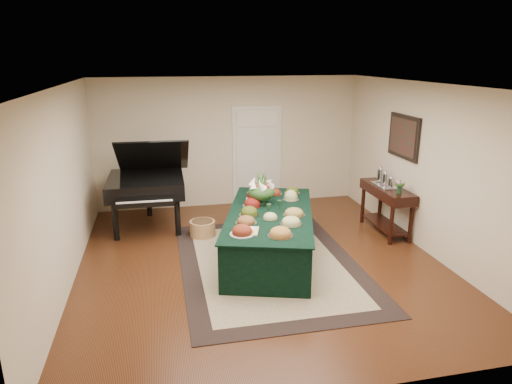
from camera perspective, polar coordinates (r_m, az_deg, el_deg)
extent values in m
plane|color=black|center=(7.23, 0.51, -8.67)|extent=(6.00, 6.00, 0.00)
cube|color=black|center=(7.14, 1.64, -8.96)|extent=(2.68, 3.75, 0.01)
cube|color=#C3B492|center=(7.14, 1.64, -8.90)|extent=(2.14, 3.22, 0.01)
cube|color=silver|center=(9.79, 0.11, 4.61)|extent=(1.05, 0.04, 2.10)
cube|color=silver|center=(9.78, 0.14, 4.30)|extent=(0.90, 0.06, 2.00)
cube|color=black|center=(7.28, 1.75, -5.36)|extent=(1.96, 2.93, 0.73)
cube|color=black|center=(7.15, 1.77, -2.60)|extent=(2.03, 3.00, 0.02)
cylinder|color=beige|center=(6.27, -1.75, -5.27)|extent=(0.34, 0.34, 0.01)
ellipsoid|color=maroon|center=(6.25, -1.75, -4.81)|extent=(0.28, 0.28, 0.10)
cylinder|color=silver|center=(7.41, -0.47, -1.76)|extent=(0.32, 0.32, 0.01)
ellipsoid|color=maroon|center=(7.39, -0.47, -1.35)|extent=(0.26, 0.26, 0.10)
cylinder|color=silver|center=(6.85, 1.79, -3.34)|extent=(0.25, 0.25, 0.01)
ellipsoid|color=#C3C67B|center=(6.83, 1.79, -3.04)|extent=(0.21, 0.21, 0.07)
cylinder|color=silver|center=(8.04, 2.28, -0.28)|extent=(0.29, 0.29, 0.01)
ellipsoid|color=maroon|center=(8.03, 2.28, 0.01)|extent=(0.24, 0.24, 0.07)
cylinder|color=silver|center=(6.22, 3.07, -5.47)|extent=(0.36, 0.36, 0.01)
ellipsoid|color=#B37634|center=(6.20, 3.08, -5.04)|extent=(0.29, 0.29, 0.09)
cylinder|color=silver|center=(6.64, 4.40, -4.04)|extent=(0.33, 0.33, 0.01)
ellipsoid|color=#C3C67B|center=(6.62, 4.41, -3.65)|extent=(0.27, 0.27, 0.09)
cylinder|color=silver|center=(7.02, 4.77, -2.87)|extent=(0.35, 0.35, 0.01)
ellipsoid|color=#A08640|center=(7.01, 4.78, -2.52)|extent=(0.29, 0.29, 0.08)
cylinder|color=silver|center=(8.11, -0.05, -0.13)|extent=(0.30, 0.30, 0.01)
ellipsoid|color=maroon|center=(8.09, -0.05, 0.16)|extent=(0.25, 0.25, 0.07)
cylinder|color=silver|center=(6.68, -1.25, -3.85)|extent=(0.32, 0.32, 0.01)
ellipsoid|color=brown|center=(6.67, -1.26, -3.51)|extent=(0.26, 0.26, 0.07)
cylinder|color=silver|center=(7.75, 4.38, -0.97)|extent=(0.28, 0.28, 0.01)
ellipsoid|color=#C3C67B|center=(7.73, 4.39, -0.51)|extent=(0.23, 0.23, 0.12)
cylinder|color=beige|center=(7.78, -0.31, -0.86)|extent=(0.26, 0.26, 0.01)
ellipsoid|color=maroon|center=(7.75, -0.31, -0.35)|extent=(0.22, 0.22, 0.13)
cylinder|color=silver|center=(7.00, -0.87, -2.87)|extent=(0.31, 0.31, 0.01)
ellipsoid|color=#455114|center=(6.98, -0.88, -2.45)|extent=(0.25, 0.25, 0.10)
cylinder|color=silver|center=(8.13, 4.55, -0.13)|extent=(0.28, 0.28, 0.01)
ellipsoid|color=#455114|center=(8.12, 4.55, 0.17)|extent=(0.23, 0.23, 0.08)
cube|color=tan|center=(6.36, -1.21, -4.89)|extent=(0.41, 0.41, 0.02)
ellipsoid|color=#EAE5C5|center=(6.39, -1.72, -4.35)|extent=(0.14, 0.14, 0.08)
ellipsoid|color=#EAE5C5|center=(6.39, -0.44, -4.36)|extent=(0.12, 0.12, 0.07)
cube|color=orange|center=(6.27, -0.83, -4.88)|extent=(0.09, 0.07, 0.05)
cylinder|color=black|center=(7.51, 0.69, -0.87)|extent=(0.17, 0.17, 0.17)
ellipsoid|color=#295120|center=(7.47, 0.70, 0.02)|extent=(0.43, 0.43, 0.28)
cylinder|color=black|center=(8.27, -17.15, -3.58)|extent=(0.10, 0.10, 0.68)
cylinder|color=black|center=(8.22, -9.77, -3.18)|extent=(0.10, 0.10, 0.68)
cylinder|color=black|center=(9.37, -13.26, -0.90)|extent=(0.10, 0.10, 0.68)
cube|color=black|center=(8.64, -13.57, 0.93)|extent=(1.38, 1.47, 0.29)
cube|color=black|center=(7.87, -13.71, -1.32)|extent=(0.97, 0.24, 0.10)
cube|color=black|center=(8.66, -12.77, 4.40)|extent=(1.31, 1.07, 0.75)
cylinder|color=#9A693E|center=(8.19, -6.70, -4.57)|extent=(0.45, 0.45, 0.28)
cylinder|color=black|center=(8.05, 16.55, -4.07)|extent=(0.07, 0.07, 0.68)
cylinder|color=black|center=(8.22, 18.76, -3.83)|extent=(0.07, 0.07, 0.68)
cylinder|color=black|center=(8.98, 13.20, -1.66)|extent=(0.07, 0.07, 0.68)
cylinder|color=black|center=(9.14, 15.25, -1.49)|extent=(0.07, 0.07, 0.68)
cube|color=black|center=(8.46, 16.08, 0.05)|extent=(0.45, 1.32, 0.18)
cube|color=black|center=(8.65, 15.76, -3.89)|extent=(0.38, 1.16, 0.03)
cube|color=silver|center=(8.50, 15.88, 0.84)|extent=(0.34, 0.58, 0.02)
cylinder|color=black|center=(8.08, 17.49, 0.28)|extent=(0.08, 0.08, 0.12)
ellipsoid|color=pink|center=(8.06, 17.55, 1.04)|extent=(0.18, 0.18, 0.12)
cube|color=black|center=(8.36, 17.99, 6.60)|extent=(0.04, 0.95, 0.75)
cube|color=#4E141D|center=(8.34, 17.84, 6.60)|extent=(0.01, 0.82, 0.62)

